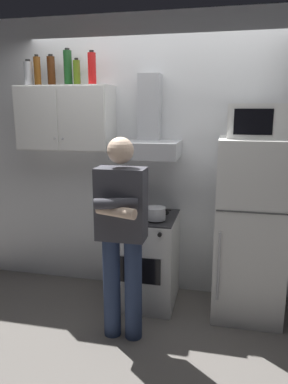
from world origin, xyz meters
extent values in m
plane|color=slate|center=(0.00, 0.00, 0.00)|extent=(7.00, 7.00, 0.00)
cube|color=white|center=(0.00, 0.60, 1.35)|extent=(4.80, 0.10, 2.70)
cube|color=white|center=(-0.85, 0.38, 1.75)|extent=(0.90, 0.34, 0.60)
cube|color=white|center=(-1.07, 0.20, 1.75)|extent=(0.43, 0.01, 0.58)
cube|color=white|center=(-0.62, 0.20, 1.75)|extent=(0.43, 0.01, 0.58)
sphere|color=#B2B2B7|center=(-0.89, 0.19, 1.57)|extent=(0.02, 0.02, 0.02)
sphere|color=#B2B2B7|center=(-0.81, 0.19, 1.57)|extent=(0.02, 0.02, 0.02)
cube|color=white|center=(-0.05, 0.25, 0.42)|extent=(0.60, 0.60, 0.85)
cube|color=black|center=(-0.05, 0.25, 0.86)|extent=(0.59, 0.59, 0.01)
cube|color=black|center=(-0.05, -0.05, 0.45)|extent=(0.42, 0.01, 0.24)
cylinder|color=black|center=(-0.18, 0.13, 0.87)|extent=(0.16, 0.16, 0.01)
cylinder|color=black|center=(0.08, 0.13, 0.87)|extent=(0.16, 0.16, 0.01)
cylinder|color=black|center=(-0.18, 0.37, 0.87)|extent=(0.16, 0.16, 0.01)
cylinder|color=black|center=(0.08, 0.37, 0.87)|extent=(0.16, 0.16, 0.01)
cylinder|color=black|center=(-0.25, -0.06, 0.80)|extent=(0.04, 0.02, 0.04)
cylinder|color=black|center=(-0.12, -0.06, 0.80)|extent=(0.04, 0.02, 0.04)
cylinder|color=black|center=(0.02, -0.06, 0.80)|extent=(0.04, 0.02, 0.04)
cylinder|color=black|center=(0.15, -0.06, 0.80)|extent=(0.04, 0.02, 0.04)
cube|color=#B7BABF|center=(-0.05, 0.33, 1.47)|extent=(0.60, 0.44, 0.15)
cube|color=#B7BABF|center=(-0.05, 0.47, 1.85)|extent=(0.20, 0.16, 0.60)
cube|color=white|center=(0.90, 0.25, 0.80)|extent=(0.60, 0.60, 1.60)
cube|color=#4C4C4C|center=(0.90, -0.05, 1.04)|extent=(0.59, 0.01, 0.01)
cylinder|color=silver|center=(0.65, -0.06, 0.56)|extent=(0.02, 0.02, 0.60)
cube|color=silver|center=(0.90, 0.27, 1.74)|extent=(0.48, 0.36, 0.28)
cube|color=black|center=(0.86, 0.09, 1.74)|extent=(0.30, 0.01, 0.20)
cylinder|color=navy|center=(-0.19, -0.35, 0.42)|extent=(0.14, 0.14, 0.85)
cylinder|color=navy|center=(-0.01, -0.35, 0.42)|extent=(0.14, 0.14, 0.85)
cube|color=#3F3F47|center=(-0.10, -0.35, 1.13)|extent=(0.38, 0.20, 0.56)
cylinder|color=#3F3F47|center=(-0.10, -0.49, 1.17)|extent=(0.33, 0.17, 0.08)
cylinder|color=beige|center=(-0.10, -0.49, 1.11)|extent=(0.33, 0.17, 0.08)
sphere|color=beige|center=(-0.10, -0.35, 1.54)|extent=(0.20, 0.20, 0.20)
cylinder|color=#B7BABF|center=(0.08, 0.13, 0.93)|extent=(0.17, 0.17, 0.11)
cylinder|color=black|center=(-0.03, 0.13, 0.97)|extent=(0.05, 0.01, 0.01)
cylinder|color=black|center=(0.19, 0.13, 0.97)|extent=(0.05, 0.01, 0.01)
cylinder|color=red|center=(-0.56, 0.34, 2.19)|extent=(0.07, 0.07, 0.28)
cylinder|color=black|center=(-0.56, 0.34, 2.34)|extent=(0.04, 0.04, 0.02)
cylinder|color=#B2B5BA|center=(-1.20, 0.35, 2.16)|extent=(0.08, 0.08, 0.22)
cylinder|color=black|center=(-1.20, 0.35, 2.28)|extent=(0.05, 0.05, 0.02)
cylinder|color=#19471E|center=(-0.82, 0.41, 2.21)|extent=(0.08, 0.08, 0.32)
cylinder|color=black|center=(-0.82, 0.41, 2.38)|extent=(0.04, 0.04, 0.02)
cylinder|color=#47230F|center=(-1.00, 0.42, 2.18)|extent=(0.07, 0.07, 0.27)
cylinder|color=black|center=(-1.00, 0.42, 2.33)|extent=(0.04, 0.04, 0.02)
cylinder|color=#4C6B19|center=(-0.73, 0.39, 2.16)|extent=(0.06, 0.06, 0.22)
cylinder|color=black|center=(-0.73, 0.39, 2.28)|extent=(0.04, 0.04, 0.02)
cylinder|color=brown|center=(-1.10, 0.35, 2.18)|extent=(0.06, 0.06, 0.26)
cylinder|color=black|center=(-1.10, 0.35, 2.32)|extent=(0.04, 0.04, 0.02)
camera|label=1|loc=(0.67, -2.97, 1.85)|focal=34.45mm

